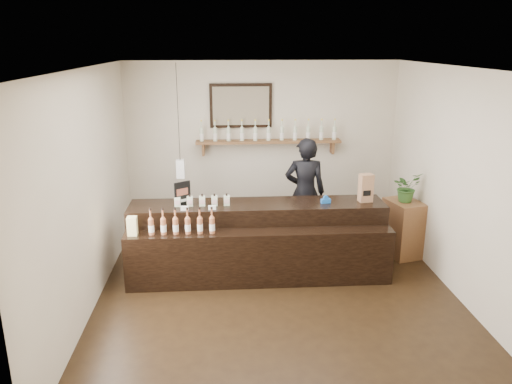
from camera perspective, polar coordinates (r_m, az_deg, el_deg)
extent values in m
plane|color=black|center=(6.55, 2.39, -11.30)|extent=(5.00, 5.00, 0.00)
plane|color=beige|center=(8.44, 0.67, 5.29)|extent=(4.50, 0.00, 4.50)
plane|color=beige|center=(3.71, 6.86, -10.32)|extent=(4.50, 0.00, 4.50)
plane|color=beige|center=(6.19, -18.62, 0.12)|extent=(0.00, 5.00, 5.00)
plane|color=beige|center=(6.65, 22.19, 0.87)|extent=(0.00, 5.00, 5.00)
plane|color=white|center=(5.79, 2.73, 13.97)|extent=(5.00, 5.00, 0.00)
cube|color=brown|center=(8.30, 1.44, 5.80)|extent=(2.40, 0.25, 0.04)
cube|color=brown|center=(8.32, -6.04, 4.90)|extent=(0.04, 0.20, 0.20)
cube|color=brown|center=(8.52, 8.70, 5.07)|extent=(0.04, 0.20, 0.20)
cube|color=black|center=(8.28, -1.75, 9.83)|extent=(1.02, 0.04, 0.72)
cube|color=#49402F|center=(8.25, -1.74, 9.81)|extent=(0.92, 0.01, 0.62)
cube|color=white|center=(7.59, -8.62, 2.64)|extent=(0.12, 0.12, 0.28)
cylinder|color=black|center=(7.44, -8.91, 8.96)|extent=(0.01, 0.01, 1.41)
cylinder|color=beige|center=(8.25, -6.24, 6.50)|extent=(0.07, 0.07, 0.20)
cone|color=beige|center=(8.23, -6.26, 7.37)|extent=(0.07, 0.07, 0.05)
cylinder|color=beige|center=(8.22, -6.28, 7.78)|extent=(0.02, 0.02, 0.07)
cylinder|color=gold|center=(8.21, -6.29, 8.10)|extent=(0.03, 0.03, 0.02)
cylinder|color=white|center=(8.25, -6.23, 6.36)|extent=(0.07, 0.07, 0.09)
cylinder|color=beige|center=(8.24, -4.70, 6.53)|extent=(0.07, 0.07, 0.20)
cone|color=beige|center=(8.22, -4.72, 7.40)|extent=(0.07, 0.07, 0.05)
cylinder|color=beige|center=(8.21, -4.73, 7.82)|extent=(0.02, 0.02, 0.07)
cylinder|color=gold|center=(8.20, -4.74, 8.14)|extent=(0.03, 0.03, 0.02)
cylinder|color=white|center=(8.25, -4.69, 6.39)|extent=(0.07, 0.07, 0.09)
cylinder|color=beige|center=(8.24, -3.16, 6.56)|extent=(0.07, 0.07, 0.20)
cone|color=beige|center=(8.22, -3.17, 7.43)|extent=(0.07, 0.07, 0.05)
cylinder|color=beige|center=(8.21, -3.18, 7.85)|extent=(0.02, 0.02, 0.07)
cylinder|color=gold|center=(8.20, -3.19, 8.17)|extent=(0.03, 0.03, 0.02)
cylinder|color=white|center=(8.25, -3.16, 6.42)|extent=(0.07, 0.07, 0.09)
cylinder|color=beige|center=(8.25, -1.62, 6.59)|extent=(0.07, 0.07, 0.20)
cone|color=beige|center=(8.23, -1.63, 7.46)|extent=(0.07, 0.07, 0.05)
cylinder|color=beige|center=(8.22, -1.63, 7.87)|extent=(0.02, 0.02, 0.07)
cylinder|color=gold|center=(8.21, -1.63, 8.20)|extent=(0.03, 0.03, 0.02)
cylinder|color=white|center=(8.25, -1.62, 6.45)|extent=(0.07, 0.07, 0.09)
cylinder|color=beige|center=(8.26, -0.09, 6.61)|extent=(0.07, 0.07, 0.20)
cone|color=beige|center=(8.24, -0.09, 7.48)|extent=(0.07, 0.07, 0.05)
cylinder|color=beige|center=(8.23, -0.09, 7.89)|extent=(0.02, 0.02, 0.07)
cylinder|color=gold|center=(8.22, -0.09, 8.21)|extent=(0.03, 0.03, 0.02)
cylinder|color=white|center=(8.26, -0.09, 6.47)|extent=(0.07, 0.07, 0.09)
cylinder|color=beige|center=(8.28, 1.44, 6.63)|extent=(0.07, 0.07, 0.20)
cone|color=beige|center=(8.26, 1.45, 7.49)|extent=(0.07, 0.07, 0.05)
cylinder|color=beige|center=(8.25, 1.45, 7.90)|extent=(0.02, 0.02, 0.07)
cylinder|color=gold|center=(8.24, 1.46, 8.23)|extent=(0.03, 0.03, 0.02)
cylinder|color=white|center=(8.28, 1.44, 6.49)|extent=(0.07, 0.07, 0.09)
cylinder|color=beige|center=(8.30, 2.97, 6.64)|extent=(0.07, 0.07, 0.20)
cone|color=beige|center=(8.28, 2.98, 7.50)|extent=(0.07, 0.07, 0.05)
cylinder|color=beige|center=(8.27, 2.99, 7.91)|extent=(0.02, 0.02, 0.07)
cylinder|color=gold|center=(8.26, 2.99, 8.23)|extent=(0.03, 0.03, 0.02)
cylinder|color=white|center=(8.30, 2.96, 6.50)|extent=(0.07, 0.07, 0.09)
cylinder|color=beige|center=(8.33, 4.48, 6.64)|extent=(0.07, 0.07, 0.20)
cone|color=beige|center=(8.31, 4.50, 7.51)|extent=(0.07, 0.07, 0.05)
cylinder|color=beige|center=(8.30, 4.51, 7.91)|extent=(0.02, 0.02, 0.07)
cylinder|color=gold|center=(8.29, 4.52, 8.24)|extent=(0.03, 0.03, 0.02)
cylinder|color=white|center=(8.33, 4.48, 6.51)|extent=(0.07, 0.07, 0.09)
cylinder|color=beige|center=(8.36, 5.98, 6.65)|extent=(0.07, 0.07, 0.20)
cone|color=beige|center=(8.34, 6.01, 7.50)|extent=(0.07, 0.07, 0.05)
cylinder|color=beige|center=(8.33, 6.02, 7.91)|extent=(0.02, 0.02, 0.07)
cylinder|color=gold|center=(8.33, 6.03, 8.23)|extent=(0.03, 0.03, 0.02)
cylinder|color=white|center=(8.37, 5.98, 6.51)|extent=(0.07, 0.07, 0.09)
cylinder|color=beige|center=(8.40, 7.47, 6.64)|extent=(0.07, 0.07, 0.20)
cone|color=beige|center=(8.38, 7.50, 7.50)|extent=(0.07, 0.07, 0.05)
cylinder|color=beige|center=(8.37, 7.52, 7.90)|extent=(0.02, 0.02, 0.07)
cylinder|color=gold|center=(8.37, 7.53, 8.22)|extent=(0.03, 0.03, 0.02)
cylinder|color=white|center=(8.41, 7.47, 6.51)|extent=(0.07, 0.07, 0.09)
cylinder|color=beige|center=(8.45, 8.94, 6.64)|extent=(0.07, 0.07, 0.20)
cone|color=beige|center=(8.43, 8.98, 7.49)|extent=(0.07, 0.07, 0.05)
cylinder|color=beige|center=(8.42, 9.00, 7.89)|extent=(0.02, 0.02, 0.07)
cylinder|color=gold|center=(8.41, 9.02, 8.20)|extent=(0.03, 0.03, 0.02)
cylinder|color=white|center=(8.45, 8.94, 6.50)|extent=(0.07, 0.07, 0.09)
cube|color=black|center=(6.96, 0.18, -5.11)|extent=(3.48, 0.62, 0.97)
cube|color=black|center=(6.58, 0.46, -7.55)|extent=(3.48, 0.31, 0.74)
cube|color=white|center=(6.58, -8.17, -1.85)|extent=(0.10, 0.04, 0.05)
cube|color=white|center=(6.56, -5.04, -1.80)|extent=(0.10, 0.04, 0.05)
cube|color=#E2D48A|center=(6.51, -13.92, -4.29)|extent=(0.12, 0.12, 0.12)
cube|color=#E2D48A|center=(6.47, -14.00, -3.30)|extent=(0.12, 0.12, 0.12)
cube|color=beige|center=(6.74, -8.95, -1.08)|extent=(0.08, 0.08, 0.13)
cube|color=#CC9F9F|center=(6.69, -8.98, -1.20)|extent=(0.07, 0.00, 0.06)
cylinder|color=black|center=(6.71, -8.98, -0.41)|extent=(0.02, 0.02, 0.03)
cube|color=beige|center=(6.73, -7.56, -1.05)|extent=(0.08, 0.08, 0.13)
cube|color=#CC9F9F|center=(6.68, -7.58, -1.17)|extent=(0.07, 0.00, 0.06)
cylinder|color=black|center=(6.70, -7.58, -0.39)|extent=(0.02, 0.02, 0.03)
cube|color=beige|center=(6.72, -6.16, -1.02)|extent=(0.08, 0.08, 0.13)
cube|color=#CC9F9F|center=(6.67, -6.18, -1.15)|extent=(0.07, 0.00, 0.06)
cylinder|color=black|center=(6.69, -6.18, -0.36)|extent=(0.02, 0.02, 0.03)
cube|color=beige|center=(6.71, -4.76, -1.00)|extent=(0.08, 0.08, 0.13)
cube|color=#CC9F9F|center=(6.67, -4.77, -1.12)|extent=(0.07, 0.00, 0.06)
cylinder|color=black|center=(6.69, -4.78, -0.33)|extent=(0.02, 0.02, 0.03)
cube|color=beige|center=(6.71, -3.37, -0.97)|extent=(0.08, 0.08, 0.13)
cube|color=#CC9F9F|center=(6.67, -3.36, -1.09)|extent=(0.07, 0.00, 0.06)
cylinder|color=black|center=(6.69, -3.38, -0.30)|extent=(0.02, 0.02, 0.03)
cylinder|color=#A15A36|center=(6.46, -11.89, -3.93)|extent=(0.07, 0.07, 0.20)
cone|color=#A15A36|center=(6.41, -11.95, -2.87)|extent=(0.07, 0.07, 0.05)
cylinder|color=#A15A36|center=(6.39, -11.99, -2.36)|extent=(0.02, 0.02, 0.07)
cylinder|color=black|center=(6.38, -12.01, -1.96)|extent=(0.03, 0.03, 0.02)
cylinder|color=white|center=(6.46, -11.88, -4.10)|extent=(0.07, 0.07, 0.09)
cylinder|color=#A15A36|center=(6.43, -10.53, -3.91)|extent=(0.07, 0.07, 0.20)
cone|color=#A15A36|center=(6.39, -10.59, -2.85)|extent=(0.07, 0.07, 0.05)
cylinder|color=#A15A36|center=(6.37, -10.62, -2.34)|extent=(0.02, 0.02, 0.07)
cylinder|color=black|center=(6.36, -10.64, -1.94)|extent=(0.03, 0.03, 0.02)
cylinder|color=white|center=(6.44, -10.52, -4.08)|extent=(0.07, 0.07, 0.09)
cylinder|color=#A15A36|center=(6.42, -9.17, -3.90)|extent=(0.07, 0.07, 0.20)
cone|color=#A15A36|center=(6.37, -9.22, -2.83)|extent=(0.07, 0.07, 0.05)
cylinder|color=#A15A36|center=(6.36, -9.24, -2.32)|extent=(0.02, 0.02, 0.07)
cylinder|color=black|center=(6.34, -9.26, -1.92)|extent=(0.03, 0.03, 0.02)
cylinder|color=white|center=(6.43, -9.16, -4.07)|extent=(0.07, 0.07, 0.09)
cylinder|color=#A15A36|center=(6.41, -7.80, -3.88)|extent=(0.07, 0.07, 0.20)
cone|color=#A15A36|center=(6.36, -7.84, -2.81)|extent=(0.07, 0.07, 0.05)
cylinder|color=#A15A36|center=(6.34, -7.86, -2.30)|extent=(0.02, 0.02, 0.07)
cylinder|color=black|center=(6.33, -7.88, -1.89)|extent=(0.03, 0.03, 0.02)
cylinder|color=white|center=(6.41, -7.79, -4.05)|extent=(0.07, 0.07, 0.09)
cylinder|color=#A15A36|center=(6.40, -6.42, -3.86)|extent=(0.07, 0.07, 0.20)
cone|color=#A15A36|center=(6.35, -6.46, -2.78)|extent=(0.07, 0.07, 0.05)
cylinder|color=#A15A36|center=(6.33, -6.48, -2.27)|extent=(0.02, 0.02, 0.07)
cylinder|color=black|center=(6.32, -6.49, -1.87)|extent=(0.03, 0.03, 0.02)
cylinder|color=white|center=(6.40, -6.41, -4.03)|extent=(0.07, 0.07, 0.09)
cylinder|color=#A15A36|center=(6.39, -5.04, -3.83)|extent=(0.07, 0.07, 0.20)
cone|color=#A15A36|center=(6.35, -5.07, -2.76)|extent=(0.07, 0.07, 0.05)
cylinder|color=#A15A36|center=(6.33, -5.09, -2.25)|extent=(0.02, 0.02, 0.07)
cylinder|color=black|center=(6.31, -5.10, -1.84)|extent=(0.03, 0.03, 0.02)
cylinder|color=white|center=(6.40, -5.04, -4.00)|extent=(0.07, 0.07, 0.09)
cube|color=black|center=(6.74, -8.40, -0.18)|extent=(0.21, 0.14, 0.33)
cube|color=brown|center=(6.72, -8.42, 0.02)|extent=(0.14, 0.09, 0.09)
cube|color=white|center=(6.75, -8.38, -0.97)|extent=(0.14, 0.09, 0.04)
cube|color=#936747|center=(6.98, 12.44, 0.46)|extent=(0.19, 0.16, 0.39)
cube|color=black|center=(6.94, 12.57, -0.14)|extent=(0.11, 0.02, 0.08)
cube|color=blue|center=(6.86, 7.97, -1.03)|extent=(0.14, 0.08, 0.06)
cylinder|color=blue|center=(6.85, 7.99, -0.67)|extent=(0.07, 0.04, 0.07)
cube|color=brown|center=(7.77, 16.44, -3.98)|extent=(0.55, 0.66, 0.84)
imported|color=#336026|center=(7.57, 16.83, 0.54)|extent=(0.50, 0.48, 0.44)
imported|color=black|center=(7.70, 5.64, 0.75)|extent=(0.75, 0.54, 1.93)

